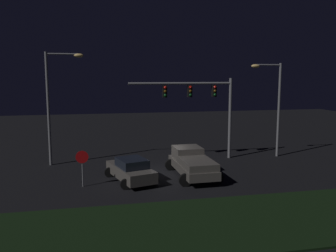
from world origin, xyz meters
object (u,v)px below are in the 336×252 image
(pickup_truck, at_px, (192,161))
(stop_sign, at_px, (82,162))
(traffic_signal_gantry, at_px, (201,99))
(street_lamp_right, at_px, (273,98))
(street_lamp_left, at_px, (55,95))
(car_sedan, at_px, (131,170))

(pickup_truck, distance_m, stop_sign, 7.17)
(traffic_signal_gantry, bearing_deg, pickup_truck, -114.17)
(street_lamp_right, height_order, stop_sign, street_lamp_right)
(pickup_truck, bearing_deg, street_lamp_left, 59.44)
(street_lamp_right, bearing_deg, car_sedan, -159.16)
(street_lamp_right, xyz_separation_m, stop_sign, (-15.18, -5.21, -3.33))
(traffic_signal_gantry, xyz_separation_m, stop_sign, (-9.14, -5.46, -3.34))
(pickup_truck, xyz_separation_m, car_sedan, (-4.11, -0.33, -0.26))
(pickup_truck, relative_size, traffic_signal_gantry, 0.65)
(street_lamp_left, bearing_deg, car_sedan, -47.88)
(traffic_signal_gantry, bearing_deg, street_lamp_left, 177.07)
(stop_sign, bearing_deg, car_sedan, 10.72)
(car_sedan, height_order, street_lamp_left, street_lamp_left)
(pickup_truck, relative_size, car_sedan, 1.15)
(pickup_truck, bearing_deg, car_sedan, 93.62)
(traffic_signal_gantry, bearing_deg, street_lamp_right, -2.36)
(car_sedan, xyz_separation_m, traffic_signal_gantry, (6.15, 4.89, 4.16))
(stop_sign, bearing_deg, traffic_signal_gantry, 30.84)
(car_sedan, xyz_separation_m, street_lamp_right, (12.20, 4.64, 4.15))
(traffic_signal_gantry, bearing_deg, car_sedan, -141.51)
(street_lamp_left, relative_size, street_lamp_right, 1.09)
(car_sedan, distance_m, stop_sign, 3.15)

